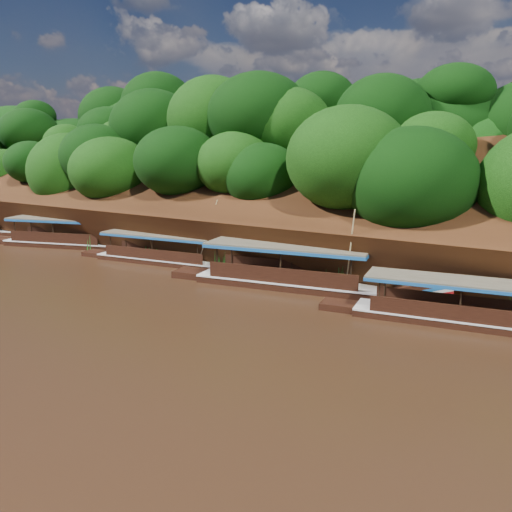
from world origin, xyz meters
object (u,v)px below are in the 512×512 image
at_px(boat_2, 176,258).
at_px(boat_3, 76,241).
at_px(boat_0, 491,318).
at_px(boat_1, 311,280).

relative_size(boat_2, boat_3, 1.01).
xyz_separation_m(boat_0, boat_2, (-22.26, 1.98, -0.00)).
height_order(boat_1, boat_3, boat_1).
height_order(boat_0, boat_3, boat_0).
distance_m(boat_0, boat_3, 34.59).
height_order(boat_1, boat_2, boat_1).
height_order(boat_2, boat_3, boat_2).
bearing_deg(boat_3, boat_0, -21.75).
distance_m(boat_2, boat_3, 12.26).
relative_size(boat_0, boat_2, 0.98).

